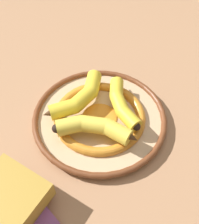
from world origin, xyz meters
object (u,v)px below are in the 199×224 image
at_px(decorative_bowl, 100,117).
at_px(banana_b, 121,102).
at_px(banana_c, 95,128).
at_px(banana_a, 79,98).

distance_m(decorative_bowl, banana_b, 0.06).
bearing_deg(banana_c, banana_b, -119.11).
distance_m(decorative_bowl, banana_c, 0.07).
height_order(banana_b, banana_c, banana_c).
height_order(banana_a, banana_b, banana_a).
distance_m(banana_a, banana_b, 0.10).
distance_m(decorative_bowl, banana_a, 0.07).
bearing_deg(banana_c, decorative_bowl, -90.08).
relative_size(banana_a, banana_b, 1.31).
relative_size(decorative_bowl, banana_c, 1.89).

